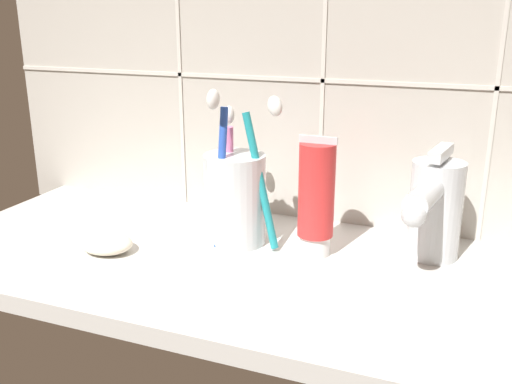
# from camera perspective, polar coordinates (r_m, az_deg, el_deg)

# --- Properties ---
(sink_counter) EXTENTS (0.80, 0.32, 0.02)m
(sink_counter) POSITION_cam_1_polar(r_m,az_deg,el_deg) (0.64, 0.65, -7.94)
(sink_counter) COLOR silver
(sink_counter) RESTS_ON ground
(tile_wall_backsplash) EXTENTS (0.90, 0.02, 0.54)m
(tile_wall_backsplash) POSITION_cam_1_polar(r_m,az_deg,el_deg) (0.73, 5.49, 16.18)
(tile_wall_backsplash) COLOR #B7B2A8
(tile_wall_backsplash) RESTS_ON ground
(toothbrush_cup) EXTENTS (0.11, 0.08, 0.19)m
(toothbrush_cup) POSITION_cam_1_polar(r_m,az_deg,el_deg) (0.67, -2.10, -0.41)
(toothbrush_cup) COLOR silver
(toothbrush_cup) RESTS_ON sink_counter
(toothpaste_tube) EXTENTS (0.04, 0.04, 0.14)m
(toothpaste_tube) POSITION_cam_1_polar(r_m,az_deg,el_deg) (0.64, 6.04, -0.54)
(toothpaste_tube) COLOR white
(toothpaste_tube) RESTS_ON sink_counter
(sink_faucet) EXTENTS (0.06, 0.13, 0.13)m
(sink_faucet) POSITION_cam_1_polar(r_m,az_deg,el_deg) (0.65, 17.34, -1.42)
(sink_faucet) COLOR silver
(sink_faucet) RESTS_ON sink_counter
(soap_bar) EXTENTS (0.06, 0.05, 0.02)m
(soap_bar) POSITION_cam_1_polar(r_m,az_deg,el_deg) (0.68, -14.74, -5.00)
(soap_bar) COLOR silver
(soap_bar) RESTS_ON sink_counter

